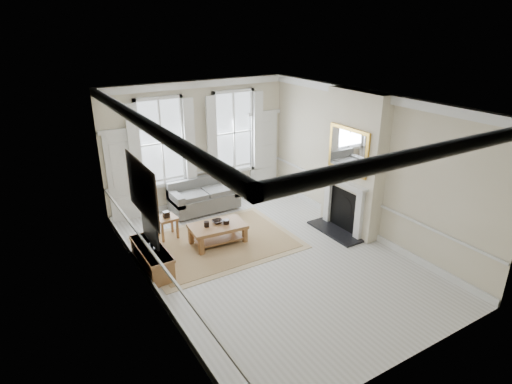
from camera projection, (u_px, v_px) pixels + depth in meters
floor at (271, 258)px, 9.33m from camera, size 7.20×7.20×0.00m
ceiling at (273, 101)px, 8.05m from camera, size 7.20×7.20×0.00m
back_wall at (199, 144)px, 11.54m from camera, size 5.20×0.00×5.20m
left_wall at (147, 213)px, 7.44m from camera, size 0.00×7.20×7.20m
right_wall at (365, 164)px, 9.94m from camera, size 0.00×7.20×7.20m
window_left at (161, 143)px, 10.92m from camera, size 1.26×0.20×2.20m
window_right at (234, 133)px, 11.93m from camera, size 1.26×0.20×2.20m
door_left at (126, 177)px, 10.73m from camera, size 0.90×0.08×2.30m
door_right at (264, 153)px, 12.70m from camera, size 0.90×0.08×2.30m
painting at (142, 189)px, 7.57m from camera, size 0.05×1.66×1.06m
chimney_breast at (353, 163)px, 10.02m from camera, size 0.35×1.70×3.38m
hearth at (335, 231)px, 10.44m from camera, size 0.55×1.50×0.05m
fireplace at (343, 203)px, 10.27m from camera, size 0.21×1.45×1.33m
mirror at (348, 150)px, 9.78m from camera, size 0.06×1.26×1.06m
sofa at (203, 197)px, 11.58m from camera, size 1.81×0.88×0.85m
side_table at (167, 221)px, 10.04m from camera, size 0.47×0.47×0.54m
rug at (218, 243)px, 9.94m from camera, size 3.50×2.60×0.02m
coffee_table at (218, 228)px, 9.80m from camera, size 1.32×0.84×0.47m
ceramic_pot_a at (207, 224)px, 9.66m from camera, size 0.12×0.12×0.12m
ceramic_pot_b at (226, 222)px, 9.80m from camera, size 0.14×0.14×0.10m
bowl at (218, 222)px, 9.86m from camera, size 0.27×0.27×0.06m
tv_stand at (152, 258)px, 8.82m from camera, size 0.46×1.43×0.51m
tv at (150, 230)px, 8.59m from camera, size 0.08×0.90×0.68m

